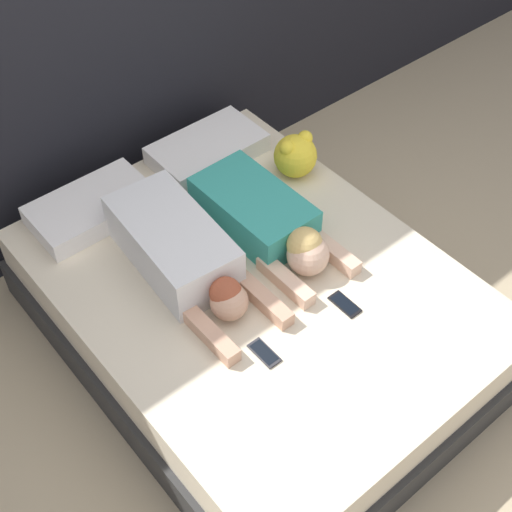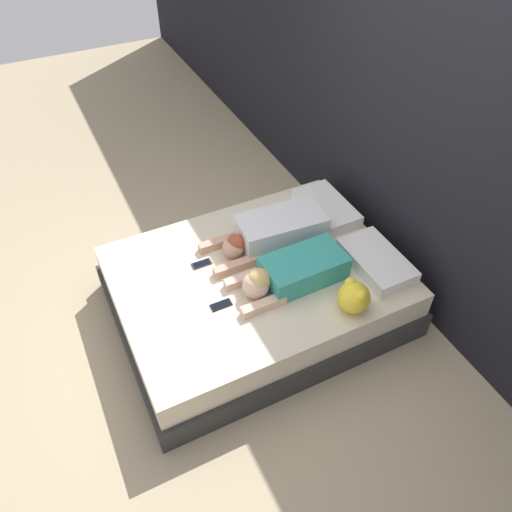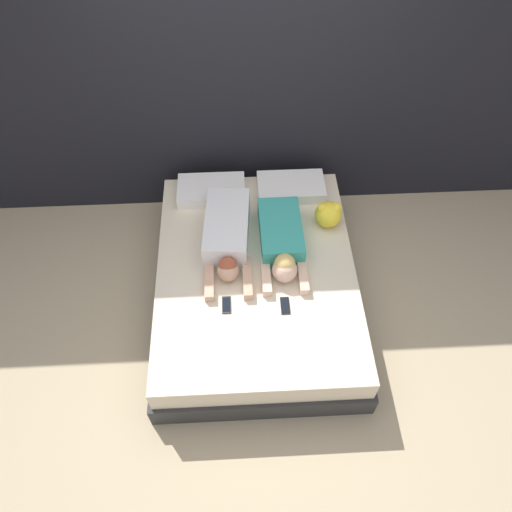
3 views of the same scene
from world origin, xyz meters
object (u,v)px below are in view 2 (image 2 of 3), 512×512
Objects in this scene: bed at (256,291)px; cell_phone_left at (202,264)px; person_right at (290,273)px; pillow_head_left at (326,208)px; pillow_head_right at (376,261)px; plush_toy at (354,297)px; cell_phone_right at (221,305)px; person_left at (273,232)px.

cell_phone_left is (-0.24, -0.34, 0.23)m from bed.
person_right is 5.76× the size of cell_phone_left.
cell_phone_left is (0.12, -1.18, -0.05)m from pillow_head_left.
person_right is at bearing 48.35° from cell_phone_left.
plush_toy is at bearing -55.69° from pillow_head_right.
pillow_head_left is at bearing 114.76° from cell_phone_right.
plush_toy is at bearing -22.06° from pillow_head_left.
pillow_head_left is 3.96× the size of cell_phone_left.
person_right reaches higher than cell_phone_right.
person_left reaches higher than cell_phone_right.
person_left reaches higher than cell_phone_left.
pillow_head_right is at bearing 45.02° from person_left.
plush_toy reaches higher than pillow_head_left.
plush_toy reaches higher than cell_phone_right.
person_left is 0.45m from person_right.
pillow_head_left is 3.96× the size of cell_phone_right.
pillow_head_left is 2.51× the size of plush_toy.
cell_phone_right is (-0.16, -1.21, -0.05)m from pillow_head_right.
person_left is at bearing -168.10° from plush_toy.
person_right is at bearing -49.26° from pillow_head_left.
person_left is at bearing -76.89° from pillow_head_left.
person_left reaches higher than person_right.
bed is at bearing -141.69° from person_right.
person_left is 0.87m from plush_toy.
person_left is (-0.22, 0.26, 0.34)m from bed.
bed is 9.00× the size of plush_toy.
pillow_head_right is at bearing 63.14° from cell_phone_left.
person_left reaches higher than pillow_head_left.
pillow_head_left is 0.60m from person_left.
pillow_head_left is 1.07m from plush_toy.
cell_phone_right is (0.20, -0.37, 0.23)m from bed.
cell_phone_right is at bearing -3.76° from cell_phone_left.
plush_toy is (0.87, 0.78, 0.11)m from cell_phone_left.
pillow_head_right is at bearing 124.31° from plush_toy.
plush_toy is (0.85, 0.18, 0.01)m from person_left.
person_left is 0.61m from cell_phone_left.
cell_phone_left reaches higher than bed.
person_left is at bearing 168.78° from person_right.
pillow_head_right is 3.96× the size of cell_phone_right.
plush_toy reaches higher than pillow_head_right.
pillow_head_left is (-0.36, 0.84, 0.28)m from bed.
plush_toy is (0.99, -0.40, 0.07)m from pillow_head_left.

